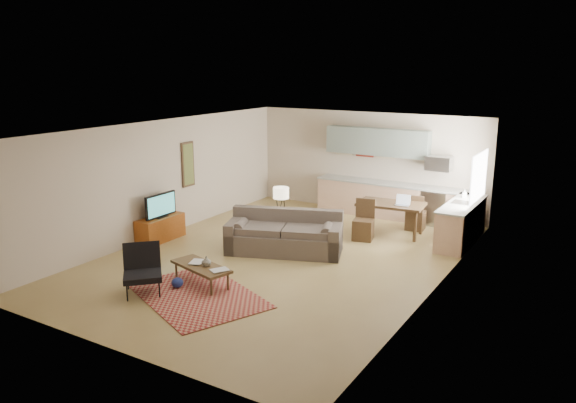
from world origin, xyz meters
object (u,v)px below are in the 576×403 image
Objects in this scene: coffee_table at (201,275)px; armchair at (142,271)px; console_table at (281,227)px; tv_credenza at (160,228)px; sofa at (284,233)px; dining_table at (390,219)px.

coffee_table is 1.47× the size of armchair.
console_table is (0.56, 3.70, -0.07)m from armchair.
armchair is 3.12m from tv_credenza.
sofa is 2.98m from tv_credenza.
coffee_table is at bearing -119.22° from sofa.
armchair reaches higher than coffee_table.
tv_credenza is at bearing 82.86° from armchair.
armchair reaches higher than console_table.
sofa is 2.94× the size of armchair.
armchair is at bearing -110.44° from coffee_table.
armchair is at bearing -96.89° from console_table.
armchair reaches higher than tv_credenza.
armchair is 0.57× the size of dining_table.
sofa is at bearing -50.44° from console_table.
sofa is 1.99× the size of coffee_table.
console_table reaches higher than coffee_table.
coffee_table is at bearing -116.99° from dining_table.
dining_table is (4.35, 3.13, 0.11)m from tv_credenza.
sofa is 1.67× the size of dining_table.
dining_table reaches higher than coffee_table.
console_table is (-0.05, 2.85, 0.17)m from coffee_table.
dining_table is at bearing 37.94° from sofa.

